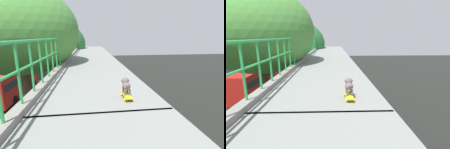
# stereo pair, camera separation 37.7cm
# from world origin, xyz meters

# --- Properties ---
(city_bus) EXTENTS (2.49, 10.17, 3.21)m
(city_bus) POSITION_xyz_m (-8.25, 20.01, 1.82)
(city_bus) COLOR #AE1C15
(city_bus) RESTS_ON ground
(roadside_tree_mid) EXTENTS (5.01, 5.01, 9.28)m
(roadside_tree_mid) POSITION_xyz_m (-2.05, 7.31, 7.30)
(roadside_tree_mid) COLOR #503C29
(roadside_tree_mid) RESTS_ON ground
(roadside_tree_far) EXTENTS (5.67, 5.67, 8.64)m
(roadside_tree_far) POSITION_xyz_m (-2.30, 16.48, 6.30)
(roadside_tree_far) COLOR #503D2F
(roadside_tree_far) RESTS_ON ground
(roadside_tree_farthest) EXTENTS (3.83, 3.83, 7.85)m
(roadside_tree_farthest) POSITION_xyz_m (-2.41, 20.70, 6.33)
(roadside_tree_farthest) COLOR #4E331F
(roadside_tree_farthest) RESTS_ON ground
(toy_skateboard) EXTENTS (0.19, 0.47, 0.09)m
(toy_skateboard) POSITION_xyz_m (1.61, 2.51, 6.01)
(toy_skateboard) COLOR gold
(toy_skateboard) RESTS_ON overpass_deck
(small_dog) EXTENTS (0.17, 0.35, 0.31)m
(small_dog) POSITION_xyz_m (1.60, 2.56, 6.22)
(small_dog) COLOR #695758
(small_dog) RESTS_ON toy_skateboard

